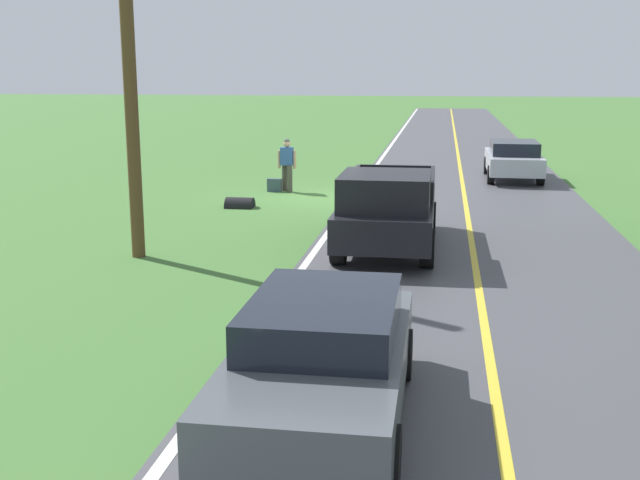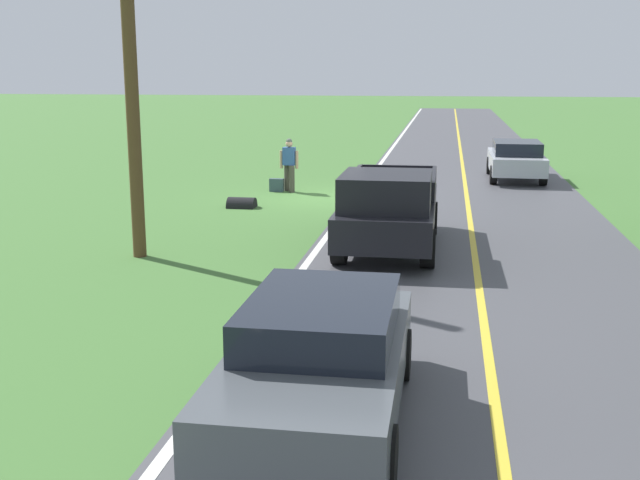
{
  "view_description": "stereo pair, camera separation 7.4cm",
  "coord_description": "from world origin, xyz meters",
  "px_view_note": "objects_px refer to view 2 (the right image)",
  "views": [
    {
      "loc": [
        -3.71,
        23.75,
        3.91
      ],
      "look_at": [
        -1.72,
        11.13,
        1.12
      ],
      "focal_mm": 43.66,
      "sensor_mm": 36.0,
      "label": 1
    },
    {
      "loc": [
        -3.78,
        23.73,
        3.91
      ],
      "look_at": [
        -1.72,
        11.13,
        1.12
      ],
      "focal_mm": 43.66,
      "sensor_mm": 36.0,
      "label": 2
    }
  ],
  "objects_px": {
    "sedan_near_oncoming": "(516,159)",
    "sedan_ahead_same_lane": "(320,357)",
    "suitcase_carried": "(277,185)",
    "pickup_truck_passing": "(389,207)",
    "utility_pole_roadside": "(130,63)",
    "hitchhiker_walking": "(289,162)"
  },
  "relations": [
    {
      "from": "hitchhiker_walking",
      "to": "sedan_ahead_same_lane",
      "type": "height_order",
      "value": "hitchhiker_walking"
    },
    {
      "from": "utility_pole_roadside",
      "to": "sedan_near_oncoming",
      "type": "bearing_deg",
      "value": -123.26
    },
    {
      "from": "hitchhiker_walking",
      "to": "suitcase_carried",
      "type": "relative_size",
      "value": 3.8
    },
    {
      "from": "hitchhiker_walking",
      "to": "suitcase_carried",
      "type": "height_order",
      "value": "hitchhiker_walking"
    },
    {
      "from": "sedan_ahead_same_lane",
      "to": "sedan_near_oncoming",
      "type": "bearing_deg",
      "value": -100.4
    },
    {
      "from": "pickup_truck_passing",
      "to": "sedan_near_oncoming",
      "type": "bearing_deg",
      "value": -106.95
    },
    {
      "from": "utility_pole_roadside",
      "to": "sedan_ahead_same_lane",
      "type": "bearing_deg",
      "value": 125.14
    },
    {
      "from": "suitcase_carried",
      "to": "pickup_truck_passing",
      "type": "relative_size",
      "value": 0.09
    },
    {
      "from": "suitcase_carried",
      "to": "pickup_truck_passing",
      "type": "bearing_deg",
      "value": 28.95
    },
    {
      "from": "hitchhiker_walking",
      "to": "utility_pole_roadside",
      "type": "height_order",
      "value": "utility_pole_roadside"
    },
    {
      "from": "suitcase_carried",
      "to": "pickup_truck_passing",
      "type": "xyz_separation_m",
      "value": [
        -4.28,
        7.96,
        0.75
      ]
    },
    {
      "from": "sedan_near_oncoming",
      "to": "sedan_ahead_same_lane",
      "type": "distance_m",
      "value": 21.23
    },
    {
      "from": "sedan_ahead_same_lane",
      "to": "utility_pole_roadside",
      "type": "distance_m",
      "value": 9.46
    },
    {
      "from": "hitchhiker_walking",
      "to": "sedan_near_oncoming",
      "type": "height_order",
      "value": "hitchhiker_walking"
    },
    {
      "from": "sedan_near_oncoming",
      "to": "utility_pole_roadside",
      "type": "xyz_separation_m",
      "value": [
        8.94,
        13.63,
        3.3
      ]
    },
    {
      "from": "pickup_truck_passing",
      "to": "sedan_near_oncoming",
      "type": "xyz_separation_m",
      "value": [
        -3.72,
        -12.19,
        -0.21
      ]
    },
    {
      "from": "pickup_truck_passing",
      "to": "sedan_near_oncoming",
      "type": "distance_m",
      "value": 12.75
    },
    {
      "from": "suitcase_carried",
      "to": "sedan_ahead_same_lane",
      "type": "height_order",
      "value": "sedan_ahead_same_lane"
    },
    {
      "from": "hitchhiker_walking",
      "to": "sedan_ahead_same_lane",
      "type": "xyz_separation_m",
      "value": [
        -3.74,
        16.72,
        -0.23
      ]
    },
    {
      "from": "pickup_truck_passing",
      "to": "utility_pole_roadside",
      "type": "relative_size",
      "value": 0.67
    },
    {
      "from": "suitcase_carried",
      "to": "sedan_near_oncoming",
      "type": "height_order",
      "value": "sedan_near_oncoming"
    },
    {
      "from": "suitcase_carried",
      "to": "sedan_ahead_same_lane",
      "type": "bearing_deg",
      "value": 14.74
    }
  ]
}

